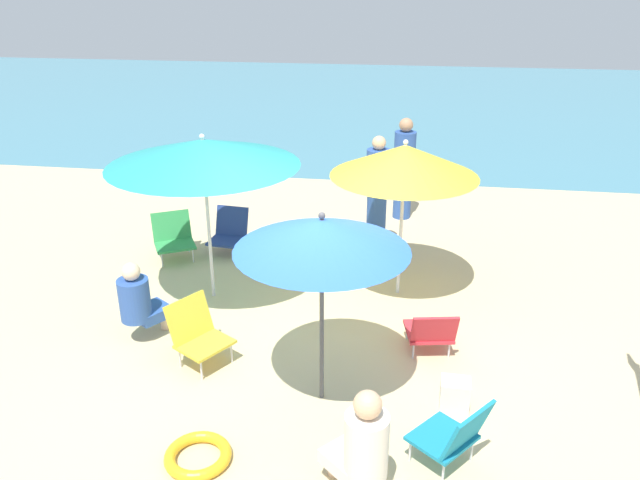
{
  "coord_description": "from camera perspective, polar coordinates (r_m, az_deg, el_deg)",
  "views": [
    {
      "loc": [
        0.86,
        -5.38,
        3.66
      ],
      "look_at": [
        -0.16,
        1.43,
        0.7
      ],
      "focal_mm": 35.17,
      "sensor_mm": 36.0,
      "label": 1
    }
  ],
  "objects": [
    {
      "name": "beach_chair_e",
      "position": [
        6.58,
        10.05,
        -8.16
      ],
      "size": [
        0.55,
        0.63,
        0.55
      ],
      "rotation": [
        0.0,
        0.0,
        1.76
      ],
      "color": "red",
      "rests_on": "ground_plane"
    },
    {
      "name": "beach_chair_a",
      "position": [
        8.85,
        -13.21,
        0.35
      ],
      "size": [
        0.71,
        0.72,
        0.61
      ],
      "rotation": [
        0.0,
        0.0,
        -1.07
      ],
      "color": "#33934C",
      "rests_on": "ground_plane"
    },
    {
      "name": "beach_chair_c",
      "position": [
        6.44,
        -11.12,
        -8.19
      ],
      "size": [
        0.69,
        0.68,
        0.66
      ],
      "rotation": [
        0.0,
        0.0,
        -0.56
      ],
      "color": "gold",
      "rests_on": "ground_plane"
    },
    {
      "name": "ground_plane",
      "position": [
        6.56,
        -0.47,
        -10.63
      ],
      "size": [
        40.0,
        40.0,
        0.0
      ],
      "primitive_type": "plane",
      "color": "#D3BC8C"
    },
    {
      "name": "person_a",
      "position": [
        6.91,
        -16.13,
        -5.29
      ],
      "size": [
        0.5,
        0.55,
        0.92
      ],
      "rotation": [
        0.0,
        0.0,
        0.97
      ],
      "color": "#2D519E",
      "rests_on": "ground_plane"
    },
    {
      "name": "sea_water",
      "position": [
        19.68,
        5.99,
        12.46
      ],
      "size": [
        40.0,
        16.0,
        0.01
      ],
      "primitive_type": "cube",
      "color": "teal",
      "rests_on": "ground_plane"
    },
    {
      "name": "swim_ring",
      "position": [
        5.46,
        -11.04,
        -18.71
      ],
      "size": [
        0.55,
        0.55,
        0.09
      ],
      "primitive_type": "torus",
      "color": "yellow",
      "rests_on": "ground_plane"
    },
    {
      "name": "umbrella_teal",
      "position": [
        7.15,
        -10.6,
        7.85
      ],
      "size": [
        2.18,
        2.18,
        2.01
      ],
      "color": "silver",
      "rests_on": "ground_plane"
    },
    {
      "name": "person_b",
      "position": [
        4.81,
        3.82,
        -18.04
      ],
      "size": [
        0.54,
        0.53,
        0.98
      ],
      "rotation": [
        0.0,
        0.0,
        2.4
      ],
      "color": "silver",
      "rests_on": "ground_plane"
    },
    {
      "name": "beach_bag",
      "position": [
        5.94,
        12.17,
        -13.58
      ],
      "size": [
        0.27,
        0.23,
        0.29
      ],
      "primitive_type": "cube",
      "rotation": [
        0.0,
        0.0,
        3.1
      ],
      "color": "silver",
      "rests_on": "ground_plane"
    },
    {
      "name": "person_c",
      "position": [
        9.96,
        7.63,
        6.43
      ],
      "size": [
        0.33,
        0.33,
        1.61
      ],
      "rotation": [
        0.0,
        0.0,
        5.81
      ],
      "color": "#2D519E",
      "rests_on": "ground_plane"
    },
    {
      "name": "beach_chair_b",
      "position": [
        8.9,
        -8.25,
        0.81
      ],
      "size": [
        0.52,
        0.57,
        0.61
      ],
      "rotation": [
        0.0,
        0.0,
        -1.67
      ],
      "color": "navy",
      "rests_on": "ground_plane"
    },
    {
      "name": "umbrella_blue",
      "position": [
        5.21,
        0.17,
        0.45
      ],
      "size": [
        1.51,
        1.51,
        1.84
      ],
      "color": "#4C4C51",
      "rests_on": "ground_plane"
    },
    {
      "name": "beach_chair_d",
      "position": [
        5.22,
        12.13,
        -16.91
      ],
      "size": [
        0.69,
        0.68,
        0.65
      ],
      "rotation": [
        0.0,
        0.0,
        2.46
      ],
      "color": "teal",
      "rests_on": "ground_plane"
    },
    {
      "name": "person_d",
      "position": [
        8.59,
        5.21,
        4.03
      ],
      "size": [
        0.32,
        0.32,
        1.67
      ],
      "rotation": [
        0.0,
        0.0,
        4.73
      ],
      "color": "#2D519E",
      "rests_on": "ground_plane"
    },
    {
      "name": "umbrella_yellow",
      "position": [
        7.21,
        7.72,
        7.17
      ],
      "size": [
        1.71,
        1.71,
        1.93
      ],
      "color": "silver",
      "rests_on": "ground_plane"
    }
  ]
}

